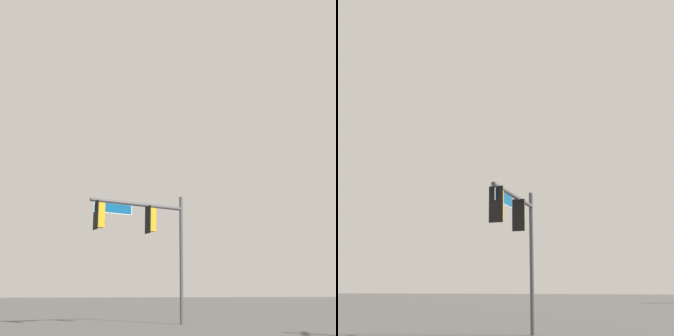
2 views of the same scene
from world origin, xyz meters
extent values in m
cylinder|color=#47474C|center=(-5.99, -7.74, 3.01)|extent=(0.18, 0.18, 6.01)
cylinder|color=#47474C|center=(-3.62, -7.47, 5.41)|extent=(4.76, 0.71, 0.17)
cube|color=black|center=(-4.14, -7.53, 4.74)|extent=(0.09, 0.52, 1.30)
cube|color=#B79314|center=(-4.33, -7.55, 4.74)|extent=(0.39, 0.36, 1.10)
cylinder|color=#B79314|center=(-4.33, -7.55, 5.35)|extent=(0.04, 0.04, 0.12)
cylinder|color=red|center=(-4.53, -7.57, 5.07)|extent=(0.06, 0.22, 0.22)
cylinder|color=#392D05|center=(-4.53, -7.57, 4.74)|extent=(0.06, 0.22, 0.22)
cylinder|color=black|center=(-4.53, -7.57, 4.41)|extent=(0.06, 0.22, 0.22)
cube|color=black|center=(-1.53, -7.23, 4.74)|extent=(0.09, 0.52, 1.30)
cube|color=#B79314|center=(-1.72, -7.25, 4.74)|extent=(0.39, 0.36, 1.10)
cylinder|color=#B79314|center=(-1.72, -7.25, 5.35)|extent=(0.04, 0.04, 0.12)
cylinder|color=red|center=(-1.92, -7.27, 5.07)|extent=(0.06, 0.22, 0.22)
cylinder|color=#392D05|center=(-1.92, -7.27, 4.74)|extent=(0.06, 0.22, 0.22)
cylinder|color=black|center=(-1.92, -7.27, 4.41)|extent=(0.06, 0.22, 0.22)
cube|color=#0A4C7F|center=(-2.35, -7.32, 5.11)|extent=(1.82, 0.25, 0.41)
cube|color=white|center=(-2.35, -7.32, 5.11)|extent=(1.88, 0.24, 0.47)
camera|label=1|loc=(4.08, 12.74, 1.34)|focal=50.00mm
camera|label=2|loc=(12.94, 0.10, 1.81)|focal=50.00mm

